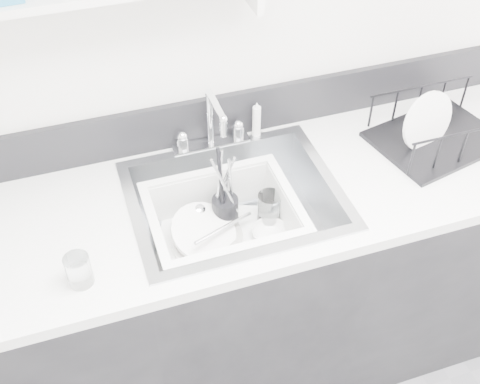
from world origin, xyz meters
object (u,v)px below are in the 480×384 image
object	(u,v)px
counter_run	(236,289)
sink	(235,216)
wash_tub	(224,226)
dish_rack	(440,123)

from	to	relation	value
counter_run	sink	size ratio (longest dim) A/B	5.00
counter_run	wash_tub	size ratio (longest dim) A/B	7.08
sink	dish_rack	distance (m)	0.74
sink	dish_rack	xyz separation A→B (m)	(0.73, 0.04, 0.16)
dish_rack	counter_run	bearing A→B (deg)	171.20
sink	wash_tub	distance (m)	0.06
wash_tub	sink	bearing A→B (deg)	37.50
dish_rack	sink	bearing A→B (deg)	171.20
counter_run	sink	world-z (taller)	sink
counter_run	wash_tub	world-z (taller)	wash_tub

